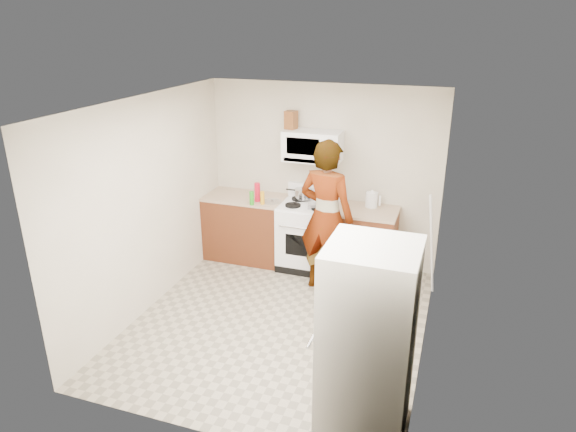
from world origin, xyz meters
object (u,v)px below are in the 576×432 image
at_px(person, 326,217).
at_px(saucepan, 303,194).
at_px(fridge, 368,343).
at_px(gas_range, 309,234).
at_px(microwave, 313,146).
at_px(kettle, 372,200).

relative_size(person, saucepan, 8.61).
relative_size(fridge, saucepan, 7.47).
bearing_deg(gas_range, microwave, 90.00).
height_order(gas_range, kettle, same).
distance_m(gas_range, person, 0.82).
bearing_deg(fridge, kettle, 100.50).
bearing_deg(fridge, saucepan, 117.09).
height_order(person, fridge, person).
bearing_deg(saucepan, microwave, -7.46).
xyz_separation_m(fridge, saucepan, (-1.45, 2.93, 0.17)).
distance_m(fridge, saucepan, 3.27).
bearing_deg(kettle, saucepan, -170.62).
bearing_deg(kettle, gas_range, -160.54).
bearing_deg(microwave, saucepan, 172.54).
bearing_deg(gas_range, kettle, 10.55).
relative_size(gas_range, person, 0.58).
xyz_separation_m(person, saucepan, (-0.51, 0.68, 0.04)).
height_order(fridge, saucepan, fridge).
height_order(microwave, fridge, microwave).
relative_size(gas_range, microwave, 1.49).
bearing_deg(fridge, gas_range, 116.14).
height_order(gas_range, saucepan, gas_range).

